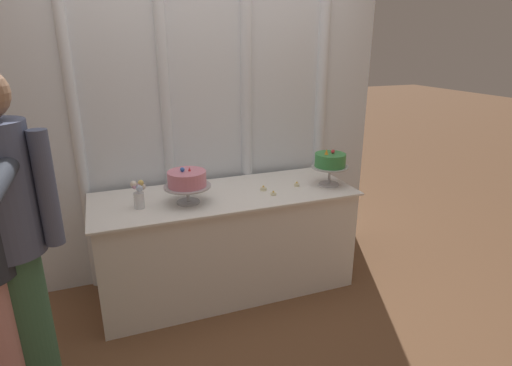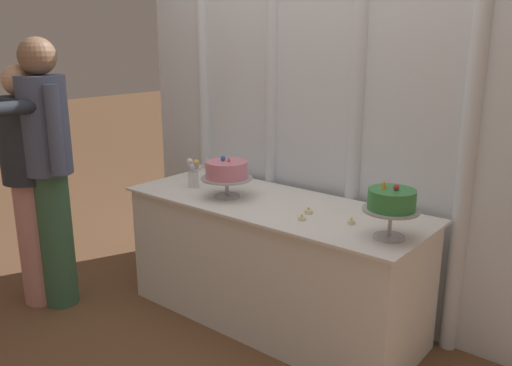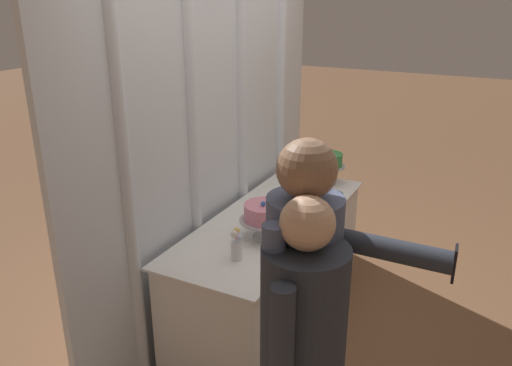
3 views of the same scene
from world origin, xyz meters
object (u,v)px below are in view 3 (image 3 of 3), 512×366
Objects in this scene: tealight_far_left at (294,203)px; tealight_near_right at (308,190)px; guest_man_dark_suit at (304,366)px; cake_display_nearleft at (265,214)px; tealight_near_left at (310,204)px; cake_table at (271,268)px; guest_man_pink_jacket at (301,319)px; cake_display_nearright at (328,161)px; flower_vase at (237,244)px.

tealight_far_left reaches higher than tealight_near_right.
cake_display_nearleft is at bearing 32.91° from guest_man_dark_suit.
tealight_near_left is at bearing -74.42° from tealight_far_left.
tealight_far_left is 0.03× the size of guest_man_dark_suit.
cake_table is at bearing 175.68° from tealight_near_right.
guest_man_pink_jacket is at bearing -146.30° from cake_display_nearleft.
cake_display_nearleft is at bearing 179.24° from cake_display_nearright.
guest_man_pink_jacket is at bearing -133.78° from flower_vase.
guest_man_dark_suit is (-1.06, -0.68, -0.07)m from cake_display_nearleft.
cake_display_nearright is 6.55× the size of tealight_near_left.
flower_vase is 0.89m from guest_man_pink_jacket.
cake_display_nearright reaches higher than tealight_near_left.
tealight_far_left is 1.78m from guest_man_dark_suit.
tealight_near_right reaches higher than cake_table.
cake_table is 5.96× the size of cake_display_nearleft.
tealight_far_left is 1.06× the size of tealight_near_left.
tealight_near_right is at bearing 20.70° from guest_man_pink_jacket.
cake_table is at bearing 6.01° from flower_vase.
cake_display_nearleft is (-0.28, -0.09, 0.54)m from cake_table.
cake_display_nearleft is 1.06m from cake_display_nearright.
tealight_near_right is at bearing -4.32° from cake_table.
cake_table is 1.09× the size of guest_man_pink_jacket.
guest_man_pink_jacket is (-0.92, -0.62, 0.04)m from cake_display_nearleft.
guest_man_pink_jacket is at bearing -159.95° from tealight_near_left.
tealight_far_left is at bearing 24.35° from guest_man_dark_suit.
cake_table is 0.61m from cake_display_nearleft.
guest_man_pink_jacket reaches higher than flower_vase.
guest_man_dark_suit is at bearing -162.47° from cake_display_nearright.
flower_vase is 0.12× the size of guest_man_dark_suit.
tealight_near_right is (0.27, -0.00, -0.00)m from tealight_far_left.
cake_display_nearleft is 0.20× the size of guest_man_dark_suit.
guest_man_pink_jacket is (-1.99, -0.60, 0.02)m from cake_display_nearright.
cake_display_nearright is 0.17× the size of guest_man_pink_jacket.
guest_man_pink_jacket is (-1.21, -0.70, 0.57)m from cake_table.
cake_display_nearleft reaches higher than tealight_near_right.
cake_display_nearleft is at bearing -176.86° from tealight_near_right.
tealight_near_right is (-0.24, 0.06, -0.17)m from cake_display_nearright.
guest_man_pink_jacket reaches higher than cake_table.
flower_vase is at bearing -178.92° from tealight_near_right.
guest_man_pink_jacket reaches higher than cake_display_nearleft.
tealight_far_left is 1.63m from guest_man_pink_jacket.
guest_man_pink_jacket is at bearing -149.81° from cake_table.
cake_display_nearleft is 1.65× the size of flower_vase.
cake_display_nearright is 1.38m from flower_vase.
cake_table is 1.20× the size of guest_man_dark_suit.
cake_display_nearright is at bearing 17.53° from guest_man_dark_suit.
cake_display_nearleft is at bearing 173.88° from tealight_near_left.
tealight_near_left is at bearing -6.12° from cake_display_nearleft.
tealight_near_left is (0.03, -0.11, -0.00)m from tealight_far_left.
cake_display_nearleft reaches higher than tealight_far_left.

